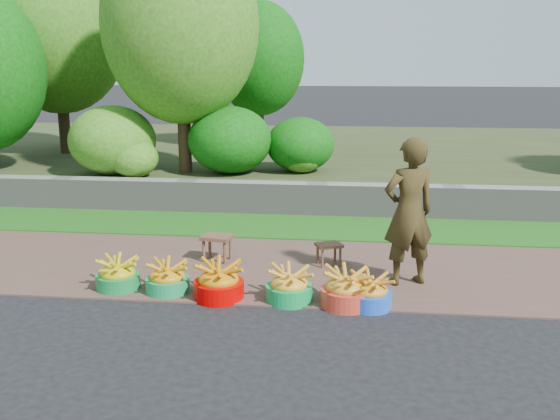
# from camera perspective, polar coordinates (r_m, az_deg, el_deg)

# --- Properties ---
(ground_plane) EXTENTS (120.00, 120.00, 0.00)m
(ground_plane) POSITION_cam_1_polar(r_m,az_deg,el_deg) (6.64, 1.34, -9.00)
(ground_plane) COLOR black
(ground_plane) RESTS_ON ground
(dirt_shoulder) EXTENTS (80.00, 2.50, 0.02)m
(dirt_shoulder) POSITION_cam_1_polar(r_m,az_deg,el_deg) (7.80, 2.18, -5.44)
(dirt_shoulder) COLOR brown
(dirt_shoulder) RESTS_ON ground
(grass_verge) EXTENTS (80.00, 1.50, 0.04)m
(grass_verge) POSITION_cam_1_polar(r_m,az_deg,el_deg) (9.71, 3.09, -1.57)
(grass_verge) COLOR #206016
(grass_verge) RESTS_ON ground
(retaining_wall) EXTENTS (80.00, 0.35, 0.55)m
(retaining_wall) POSITION_cam_1_polar(r_m,az_deg,el_deg) (10.47, 3.40, 0.98)
(retaining_wall) COLOR gray
(retaining_wall) RESTS_ON ground
(earth_bank) EXTENTS (80.00, 10.00, 0.50)m
(earth_bank) POSITION_cam_1_polar(r_m,az_deg,el_deg) (15.29, 4.44, 4.84)
(earth_bank) COLOR #353D1E
(earth_bank) RESTS_ON ground
(vegetation) EXTENTS (35.24, 7.90, 4.80)m
(vegetation) POSITION_cam_1_polar(r_m,az_deg,el_deg) (13.71, 21.73, 13.46)
(vegetation) COLOR #3E2B1B
(vegetation) RESTS_ON earth_bank
(basin_a) EXTENTS (0.50, 0.50, 0.37)m
(basin_a) POSITION_cam_1_polar(r_m,az_deg,el_deg) (7.34, -14.61, -5.82)
(basin_a) COLOR #148038
(basin_a) RESTS_ON ground
(basin_b) EXTENTS (0.49, 0.49, 0.36)m
(basin_b) POSITION_cam_1_polar(r_m,az_deg,el_deg) (7.11, -10.25, -6.25)
(basin_b) COLOR #189351
(basin_b) RESTS_ON ground
(basin_c) EXTENTS (0.55, 0.55, 0.41)m
(basin_c) POSITION_cam_1_polar(r_m,az_deg,el_deg) (6.87, -5.62, -6.62)
(basin_c) COLOR #D20000
(basin_c) RESTS_ON ground
(basin_d) EXTENTS (0.51, 0.51, 0.38)m
(basin_d) POSITION_cam_1_polar(r_m,az_deg,el_deg) (6.76, 0.85, -7.01)
(basin_d) COLOR #0E9A46
(basin_d) RESTS_ON ground
(basin_e) EXTENTS (0.54, 0.54, 0.40)m
(basin_e) POSITION_cam_1_polar(r_m,az_deg,el_deg) (6.68, 6.04, -7.27)
(basin_e) COLOR red
(basin_e) RESTS_ON ground
(basin_f) EXTENTS (0.48, 0.48, 0.36)m
(basin_f) POSITION_cam_1_polar(r_m,az_deg,el_deg) (6.68, 8.18, -7.51)
(basin_f) COLOR blue
(basin_f) RESTS_ON ground
(stool_left) EXTENTS (0.42, 0.35, 0.33)m
(stool_left) POSITION_cam_1_polar(r_m,az_deg,el_deg) (8.06, -5.79, -2.81)
(stool_left) COLOR brown
(stool_left) RESTS_ON dirt_shoulder
(stool_right) EXTENTS (0.39, 0.35, 0.28)m
(stool_right) POSITION_cam_1_polar(r_m,az_deg,el_deg) (7.89, 4.50, -3.48)
(stool_right) COLOR brown
(stool_right) RESTS_ON dirt_shoulder
(vendor_woman) EXTENTS (0.73, 0.61, 1.70)m
(vendor_woman) POSITION_cam_1_polar(r_m,az_deg,el_deg) (7.21, 11.69, -0.19)
(vendor_woman) COLOR black
(vendor_woman) RESTS_ON dirt_shoulder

